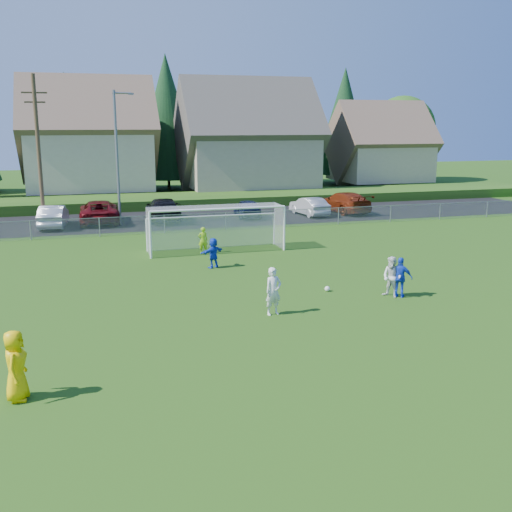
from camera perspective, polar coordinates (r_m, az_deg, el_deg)
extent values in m
plane|color=#193D0C|center=(18.43, 7.06, -9.50)|extent=(160.00, 160.00, 0.00)
plane|color=black|center=(44.23, -7.08, 3.53)|extent=(60.00, 60.00, 0.00)
cube|color=#1E420F|center=(51.52, -8.45, 5.21)|extent=(70.00, 6.00, 0.80)
sphere|color=white|center=(25.22, 6.80, -3.12)|extent=(0.22, 0.22, 0.22)
imported|color=#FFC905|center=(16.47, -21.92, -9.65)|extent=(0.72, 0.99, 1.85)
imported|color=silver|center=(21.88, 1.66, -3.37)|extent=(0.73, 0.57, 1.77)
imported|color=silver|center=(24.66, 12.82, -1.97)|extent=(0.95, 1.02, 1.67)
imported|color=blue|center=(24.74, 13.59, -2.00)|extent=(0.99, 0.92, 1.64)
imported|color=blue|center=(29.05, -4.09, 0.30)|extent=(1.40, 1.04, 1.46)
imported|color=#AEEC1B|center=(32.33, -5.08, 1.51)|extent=(0.53, 0.36, 1.43)
imported|color=silver|center=(42.50, -18.74, 3.61)|extent=(1.94, 4.68, 1.50)
imported|color=#580A0E|center=(43.60, -14.70, 4.13)|extent=(2.74, 5.74, 1.58)
imported|color=black|center=(43.52, -8.83, 4.40)|extent=(2.57, 5.69, 1.62)
imported|color=#121C41|center=(44.50, -0.83, 4.56)|extent=(1.97, 4.13, 1.36)
imported|color=#AFAFAF|center=(45.76, 5.10, 4.74)|extent=(1.93, 4.30, 1.37)
imported|color=maroon|center=(47.50, 8.35, 5.09)|extent=(2.96, 5.79, 1.61)
cylinder|color=white|center=(31.34, -10.04, 1.95)|extent=(0.12, 0.12, 2.44)
cylinder|color=white|center=(32.90, 2.70, 2.64)|extent=(0.12, 0.12, 2.44)
cylinder|color=white|center=(31.72, -3.54, 4.49)|extent=(7.30, 0.12, 0.12)
cylinder|color=white|center=(33.15, -10.36, 1.96)|extent=(0.08, 0.08, 1.80)
cylinder|color=white|center=(34.64, 1.74, 2.61)|extent=(0.08, 0.08, 1.80)
cylinder|color=white|center=(33.56, -4.21, 3.82)|extent=(7.30, 0.08, 0.08)
cube|color=silver|center=(33.71, -4.18, 2.31)|extent=(7.30, 0.02, 1.80)
cube|color=silver|center=(32.22, -10.22, 2.24)|extent=(0.02, 1.80, 2.44)
cube|color=silver|center=(33.74, 2.21, 2.89)|extent=(0.02, 1.80, 2.44)
cube|color=silver|center=(32.59, -3.89, 4.70)|extent=(7.30, 1.80, 0.02)
cube|color=gray|center=(38.70, -5.81, 4.02)|extent=(52.00, 0.03, 0.03)
cube|color=gray|center=(38.78, -5.79, 3.18)|extent=(52.00, 0.02, 1.14)
cylinder|color=gray|center=(38.78, -5.79, 3.18)|extent=(0.06, 0.06, 1.20)
cylinder|color=slate|center=(41.78, -13.09, 8.98)|extent=(0.18, 0.18, 9.00)
cylinder|color=slate|center=(41.79, -12.68, 14.91)|extent=(1.20, 0.12, 0.12)
cube|color=slate|center=(41.83, -11.83, 14.87)|extent=(0.36, 0.18, 0.12)
cylinder|color=#473321|center=(42.77, -19.99, 9.31)|extent=(0.26, 0.26, 10.00)
cube|color=#473321|center=(42.77, -20.38, 14.38)|extent=(1.60, 0.10, 0.10)
cube|color=#473321|center=(42.75, -20.32, 13.58)|extent=(1.30, 0.10, 0.10)
cube|color=#C6B58E|center=(58.75, -15.52, 8.88)|extent=(11.00, 9.00, 5.50)
pyramid|color=brown|center=(58.81, -15.98, 16.39)|extent=(12.10, 9.90, 4.96)
cube|color=tan|center=(59.90, -0.82, 9.15)|extent=(12.00, 10.00, 5.00)
pyramid|color=#4C473F|center=(59.95, -0.85, 16.82)|extent=(13.20, 11.00, 5.52)
cube|color=tan|center=(66.40, 11.67, 8.80)|extent=(9.00, 8.00, 4.00)
pyramid|color=brown|center=(66.32, 11.92, 14.34)|extent=(9.90, 8.80, 4.41)
cylinder|color=#382616|center=(66.95, -17.22, 6.64)|extent=(0.30, 0.30, 1.20)
cone|color=#143819|center=(66.66, -17.56, 11.77)|extent=(6.24, 6.24, 10.80)
cylinder|color=#382616|center=(64.57, -8.29, 6.87)|extent=(0.30, 0.30, 1.20)
cone|color=#143819|center=(64.26, -8.49, 13.00)|extent=(7.28, 7.28, 12.60)
cylinder|color=#382616|center=(68.48, -0.17, 8.48)|extent=(0.36, 0.36, 3.96)
sphere|color=#2B5B19|center=(68.31, -0.17, 12.53)|extent=(8.36, 8.36, 8.36)
cylinder|color=#382616|center=(70.17, 8.23, 7.32)|extent=(0.30, 0.30, 1.20)
cone|color=#143819|center=(69.89, 8.40, 12.59)|extent=(6.76, 6.76, 11.70)
cylinder|color=#382616|center=(74.60, 13.61, 8.33)|extent=(0.36, 0.36, 3.60)
sphere|color=#2B5B19|center=(74.43, 13.78, 11.71)|extent=(7.60, 7.60, 7.60)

